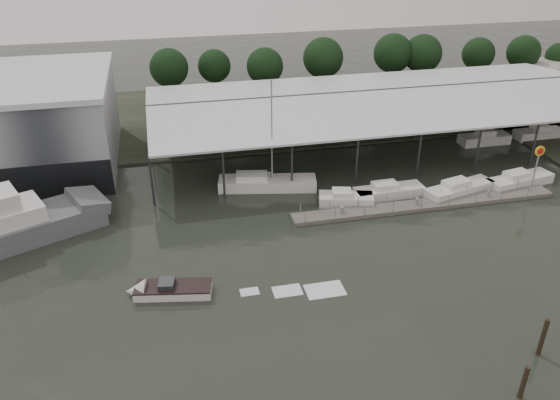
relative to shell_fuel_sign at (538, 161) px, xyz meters
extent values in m
plane|color=#252B23|center=(-27.00, -9.99, -3.93)|extent=(200.00, 200.00, 0.00)
cube|color=#3D4232|center=(-27.00, 32.01, -3.83)|extent=(140.00, 30.00, 0.30)
cube|color=#979BA1|center=(-55.00, 20.01, 1.07)|extent=(24.00, 20.00, 10.00)
cube|color=#2F3134|center=(-10.00, 18.01, 2.84)|extent=(58.00, 0.40, 0.30)
cylinder|color=#2F3134|center=(-39.00, 6.51, -1.18)|extent=(0.24, 0.24, 5.50)
cylinder|color=#2F3134|center=(-39.00, 29.51, -1.18)|extent=(0.24, 0.24, 5.50)
cylinder|color=#2F3134|center=(19.00, 29.51, -1.18)|extent=(0.24, 0.24, 5.50)
cube|color=#656159|center=(-12.00, 0.01, -3.73)|extent=(28.00, 2.00, 0.40)
cylinder|color=gray|center=(-25.00, -0.89, -3.13)|extent=(0.10, 0.10, 1.20)
cylinder|color=gray|center=(1.00, 0.91, -3.13)|extent=(0.10, 0.10, 1.20)
cube|color=gray|center=(-13.00, 0.01, -3.23)|extent=(0.30, 0.30, 0.70)
cylinder|color=gray|center=(0.00, 0.01, -1.43)|extent=(0.16, 0.16, 5.00)
cylinder|color=yellow|center=(0.00, 0.01, 1.07)|extent=(1.10, 0.12, 1.10)
cylinder|color=red|center=(0.00, -0.06, 1.07)|extent=(0.70, 0.05, 0.70)
cube|color=#9E948B|center=(28.00, 35.01, -1.93)|extent=(10.00, 8.00, 4.00)
cube|color=slate|center=(-51.56, 2.32, -3.03)|extent=(16.47, 11.12, 2.40)
cube|color=slate|center=(-45.22, 5.23, -2.03)|extent=(4.75, 5.59, 1.77)
cube|color=white|center=(-26.94, 7.63, -3.43)|extent=(10.80, 4.63, 1.40)
cube|color=silver|center=(-28.58, 7.96, -2.53)|extent=(3.65, 2.43, 0.80)
cylinder|color=gray|center=(-26.42, 7.52, 2.55)|extent=(0.16, 0.16, 11.16)
cylinder|color=gray|center=(-28.27, 7.90, -2.03)|extent=(3.45, 0.81, 0.12)
cube|color=white|center=(-37.88, -8.79, -3.58)|extent=(6.21, 3.06, 0.90)
cone|color=white|center=(-40.74, -8.26, -3.58)|extent=(1.94, 2.26, 2.00)
cube|color=black|center=(-37.88, -8.79, -3.18)|extent=(6.22, 3.12, 0.12)
cube|color=#2F3134|center=(-38.35, -8.71, -2.93)|extent=(1.44, 1.60, 0.50)
cube|color=silver|center=(-32.01, -9.89, -3.91)|extent=(2.30, 1.50, 0.04)
cube|color=silver|center=(-29.06, -10.44, -3.91)|extent=(3.10, 2.00, 0.04)
cube|color=silver|center=(-26.11, -11.00, -3.91)|extent=(3.90, 2.50, 0.04)
cube|color=white|center=(-19.80, 2.33, -3.43)|extent=(5.86, 3.53, 1.10)
cube|color=silver|center=(-20.30, 2.33, -2.63)|extent=(2.27, 2.04, 0.70)
cube|color=white|center=(-14.84, 2.94, -3.43)|extent=(7.49, 2.47, 1.10)
cube|color=silver|center=(-15.34, 2.94, -2.63)|extent=(2.65, 1.70, 0.70)
cube|color=white|center=(-7.29, 1.79, -3.43)|extent=(8.39, 4.15, 1.10)
cube|color=silver|center=(-7.79, 1.79, -2.63)|extent=(3.15, 2.26, 0.70)
cube|color=white|center=(0.22, 2.26, -3.43)|extent=(8.12, 3.57, 1.10)
cube|color=silver|center=(-0.28, 2.26, -2.63)|extent=(2.99, 2.07, 0.70)
cylinder|color=#302618|center=(-17.45, -24.04, -2.97)|extent=(0.32, 0.32, 3.10)
cylinder|color=#302618|center=(-14.01, -21.02, -2.72)|extent=(0.32, 0.32, 3.62)
cylinder|color=black|center=(-35.47, 39.02, -1.86)|extent=(0.50, 0.50, 4.13)
sphere|color=#173315|center=(-35.47, 39.02, 1.86)|extent=(5.79, 5.79, 5.79)
cylinder|color=black|center=(-28.44, 41.10, -2.09)|extent=(0.50, 0.50, 3.68)
sphere|color=#173315|center=(-28.44, 41.10, 1.22)|extent=(5.15, 5.15, 5.15)
cylinder|color=black|center=(-21.12, 37.28, -1.92)|extent=(0.50, 0.50, 4.02)
sphere|color=#173315|center=(-21.12, 37.28, 1.70)|extent=(5.63, 5.63, 5.63)
cylinder|color=black|center=(-11.74, 37.68, -1.68)|extent=(0.50, 0.50, 4.50)
sphere|color=#173315|center=(-11.74, 37.68, 2.38)|extent=(6.30, 6.30, 6.30)
cylinder|color=black|center=(0.26, 38.40, -1.69)|extent=(0.50, 0.50, 4.47)
sphere|color=#173315|center=(0.26, 38.40, 2.33)|extent=(6.25, 6.25, 6.25)
cylinder|color=black|center=(5.01, 37.39, -1.72)|extent=(0.50, 0.50, 4.40)
sphere|color=#173315|center=(5.01, 37.39, 2.24)|extent=(6.16, 6.16, 6.16)
cylinder|color=black|center=(15.64, 38.25, -2.00)|extent=(0.50, 0.50, 3.85)
sphere|color=#173315|center=(15.64, 38.25, 1.47)|extent=(5.39, 5.39, 5.39)
cylinder|color=black|center=(23.38, 37.08, -1.95)|extent=(0.50, 0.50, 3.96)
sphere|color=#173315|center=(23.38, 37.08, 1.62)|extent=(5.54, 5.54, 5.54)
cylinder|color=black|center=(30.60, 37.29, -2.33)|extent=(0.50, 0.50, 3.18)
sphere|color=#173315|center=(30.60, 37.29, 0.53)|extent=(4.46, 4.46, 4.46)
camera|label=1|loc=(-37.38, -44.25, 22.88)|focal=35.00mm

